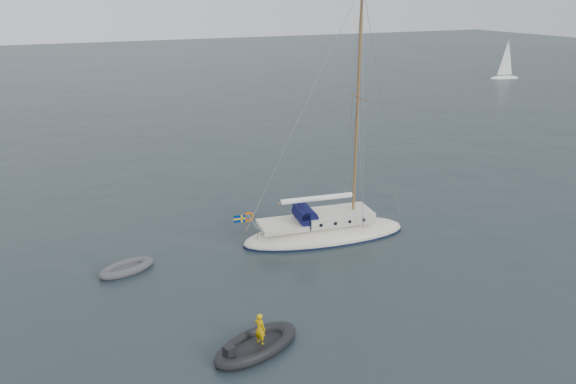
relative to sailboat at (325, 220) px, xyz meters
name	(u,v)px	position (x,y,z in m)	size (l,w,h in m)	color
ground	(283,257)	(-3.30, -1.37, -1.12)	(300.00, 300.00, 0.00)	black
sailboat	(325,220)	(0.00, 0.00, 0.00)	(10.36, 3.10, 14.75)	beige
dinghy	(127,268)	(-11.35, 0.55, -0.92)	(3.04, 1.37, 0.44)	#504F55
rib	(256,344)	(-7.77, -8.55, -0.87)	(4.07, 1.85, 1.59)	black
distant_yacht_b	(506,60)	(58.04, 44.45, 1.87)	(5.28, 2.81, 6.99)	white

